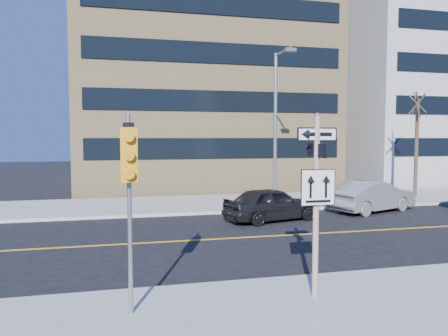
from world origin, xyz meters
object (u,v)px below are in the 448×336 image
object	(u,v)px
parked_car_a	(272,204)
streetlight_a	(277,117)
street_tree_west	(418,106)
sign_pole	(316,195)
traffic_signal	(129,171)
parked_car_b	(373,196)

from	to	relation	value
parked_car_a	streetlight_a	world-z (taller)	streetlight_a
street_tree_west	parked_car_a	bearing A→B (deg)	-157.39
street_tree_west	sign_pole	bearing A→B (deg)	-133.26
parked_car_a	sign_pole	bearing A→B (deg)	151.82
traffic_signal	parked_car_a	bearing A→B (deg)	56.32
sign_pole	parked_car_b	xyz separation A→B (m)	(7.99, 10.40, -1.66)
sign_pole	street_tree_west	bearing A→B (deg)	46.74
traffic_signal	street_tree_west	xyz separation A→B (m)	(17.00, 13.96, 2.50)
parked_car_a	parked_car_b	world-z (taller)	parked_car_b
parked_car_a	streetlight_a	xyz separation A→B (m)	(1.65, 3.89, 4.01)
traffic_signal	parked_car_b	distance (m)	16.12
sign_pole	street_tree_west	distance (m)	19.22
street_tree_west	traffic_signal	bearing A→B (deg)	-140.61
parked_car_a	street_tree_west	bearing A→B (deg)	-81.51
sign_pole	street_tree_west	size ratio (longest dim) A/B	0.64
traffic_signal	parked_car_b	xyz separation A→B (m)	(11.99, 10.55, -2.25)
streetlight_a	street_tree_west	distance (m)	9.05
sign_pole	parked_car_b	distance (m)	13.22
streetlight_a	street_tree_west	size ratio (longest dim) A/B	1.26
street_tree_west	parked_car_b	bearing A→B (deg)	-145.75
traffic_signal	street_tree_west	bearing A→B (deg)	39.39
parked_car_b	street_tree_west	xyz separation A→B (m)	(5.01, 3.41, 4.75)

